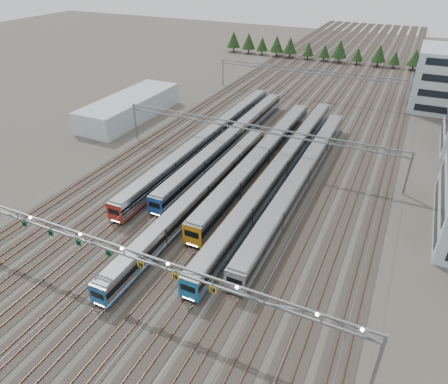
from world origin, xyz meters
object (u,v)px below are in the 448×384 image
at_px(train_a, 209,138).
at_px(train_c, 202,193).
at_px(train_f, 301,177).
at_px(train_e, 280,168).
at_px(west_shed, 130,107).
at_px(gantry_far, 314,75).
at_px(gantry_mid, 254,132).
at_px(train_b, 230,140).
at_px(train_d, 261,158).
at_px(gantry_near, 123,253).

height_order(train_a, train_c, train_a).
distance_m(train_a, train_f, 23.95).
distance_m(train_c, train_e, 16.43).
height_order(train_c, west_shed, west_shed).
distance_m(train_f, gantry_far, 51.90).
distance_m(gantry_far, west_shed, 51.06).
height_order(train_c, train_e, train_e).
bearing_deg(gantry_mid, train_b, 151.01).
xyz_separation_m(train_d, gantry_near, (-2.30, -38.50, 4.86)).
bearing_deg(west_shed, train_d, -16.56).
xyz_separation_m(train_a, west_shed, (-25.80, 7.33, 0.59)).
bearing_deg(west_shed, train_a, -15.86).
bearing_deg(gantry_mid, train_d, -35.76).
bearing_deg(gantry_near, train_b, 98.69).
height_order(train_a, train_e, train_a).
bearing_deg(train_a, west_shed, 164.14).
distance_m(train_a, gantry_far, 43.96).
distance_m(train_b, gantry_near, 44.65).
distance_m(train_e, gantry_mid, 8.83).
bearing_deg(gantry_mid, train_f, -25.98).
distance_m(train_e, gantry_near, 37.43).
bearing_deg(gantry_near, train_a, 104.65).
relative_size(train_a, west_shed, 2.10).
relative_size(train_e, train_f, 1.18).
relative_size(train_b, train_e, 0.83).
bearing_deg(train_b, train_f, -27.12).
relative_size(train_c, gantry_far, 0.91).
bearing_deg(gantry_far, train_a, -104.90).
relative_size(train_f, gantry_near, 1.03).
distance_m(train_b, train_e, 15.40).
bearing_deg(train_a, train_e, -19.56).
xyz_separation_m(train_f, gantry_mid, (-11.25, 5.48, 4.31)).
relative_size(train_b, gantry_near, 1.01).
relative_size(train_d, gantry_mid, 0.97).
height_order(train_b, train_c, train_b).
bearing_deg(gantry_far, gantry_mid, -90.00).
bearing_deg(gantry_near, gantry_mid, 89.93).
bearing_deg(train_f, train_b, 152.88).
relative_size(gantry_mid, west_shed, 1.88).
xyz_separation_m(train_d, train_e, (4.50, -2.04, -0.21)).
bearing_deg(train_a, train_c, -65.92).
height_order(train_b, train_f, train_f).
relative_size(train_f, gantry_mid, 1.03).
xyz_separation_m(train_d, train_f, (9.00, -3.86, -0.15)).
relative_size(train_c, train_f, 0.88).
xyz_separation_m(train_e, gantry_near, (-6.80, -36.45, 5.07)).
bearing_deg(gantry_far, train_d, -87.24).
relative_size(train_c, gantry_mid, 0.91).
xyz_separation_m(train_e, gantry_far, (-6.75, 48.66, 4.37)).
bearing_deg(train_a, train_d, -17.87).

